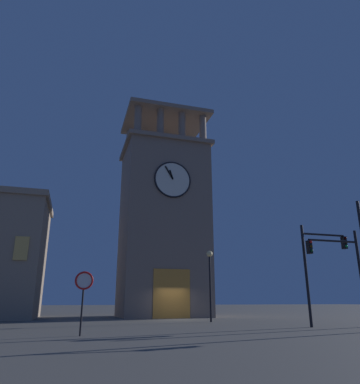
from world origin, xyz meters
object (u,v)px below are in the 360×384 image
clocktower (163,223)px  traffic_signal_near (319,259)px  no_horn_sign (84,285)px  traffic_signal_mid (343,263)px  street_lamp (210,271)px

clocktower → traffic_signal_near: size_ratio=3.84×
clocktower → no_horn_sign: bearing=65.8°
traffic_signal_near → no_horn_sign: bearing=7.1°
traffic_signal_near → no_horn_sign: (13.34, 1.65, -1.69)m
clocktower → traffic_signal_near: bearing=110.6°
traffic_signal_mid → street_lamp: 8.89m
traffic_signal_near → street_lamp: size_ratio=1.18×
street_lamp → traffic_signal_near: bearing=125.6°
traffic_signal_mid → street_lamp: (5.53, -6.95, -0.08)m
no_horn_sign → traffic_signal_mid: bearing=-176.2°
clocktower → traffic_signal_mid: bearing=113.1°
street_lamp → no_horn_sign: (8.87, 7.90, -1.38)m
clocktower → no_horn_sign: 19.71m
traffic_signal_near → clocktower: bearing=-69.4°
traffic_signal_mid → street_lamp: traffic_signal_mid is taller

